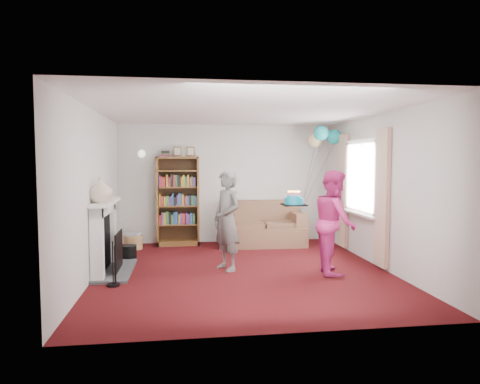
{
  "coord_description": "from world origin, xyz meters",
  "views": [
    {
      "loc": [
        -0.95,
        -6.58,
        1.73
      ],
      "look_at": [
        0.04,
        0.6,
        1.21
      ],
      "focal_mm": 32.0,
      "sensor_mm": 36.0,
      "label": 1
    }
  ],
  "objects": [
    {
      "name": "wall_back",
      "position": [
        0.0,
        2.51,
        1.25
      ],
      "size": [
        4.5,
        0.02,
        2.5
      ],
      "primitive_type": "cube",
      "color": "silver",
      "rests_on": "ground"
    },
    {
      "name": "wall_left",
      "position": [
        -2.26,
        0.0,
        1.25
      ],
      "size": [
        0.02,
        5.0,
        2.5
      ],
      "primitive_type": "cube",
      "color": "silver",
      "rests_on": "ground"
    },
    {
      "name": "person_striped",
      "position": [
        -0.24,
        0.11,
        0.79
      ],
      "size": [
        0.61,
        0.69,
        1.59
      ],
      "primitive_type": "imported",
      "rotation": [
        0.0,
        0.0,
        -1.07
      ],
      "color": "black",
      "rests_on": "ground"
    },
    {
      "name": "person_magenta",
      "position": [
        1.38,
        -0.32,
        0.8
      ],
      "size": [
        0.73,
        0.87,
        1.6
      ],
      "primitive_type": "imported",
      "rotation": [
        0.0,
        0.0,
        1.4
      ],
      "color": "#C1266F",
      "rests_on": "ground"
    },
    {
      "name": "birthday_cake",
      "position": [
        0.77,
        -0.2,
        1.12
      ],
      "size": [
        0.35,
        0.35,
        0.22
      ],
      "rotation": [
        0.0,
        0.0,
        0.02
      ],
      "color": "black",
      "rests_on": "ground"
    },
    {
      "name": "bookcase",
      "position": [
        -1.03,
        2.3,
        0.9
      ],
      "size": [
        0.86,
        0.42,
        2.03
      ],
      "color": "#472B14",
      "rests_on": "ground"
    },
    {
      "name": "ceiling",
      "position": [
        0.0,
        0.0,
        2.5
      ],
      "size": [
        4.5,
        5.0,
        0.01
      ],
      "primitive_type": "cube",
      "color": "white",
      "rests_on": "wall_back"
    },
    {
      "name": "window_bay",
      "position": [
        2.21,
        0.6,
        1.2
      ],
      "size": [
        0.14,
        2.02,
        2.2
      ],
      "color": "white",
      "rests_on": "ground"
    },
    {
      "name": "mantel_vase",
      "position": [
        -2.12,
        -0.15,
        1.31
      ],
      "size": [
        0.44,
        0.44,
        0.37
      ],
      "primitive_type": "imported",
      "rotation": [
        0.0,
        0.0,
        -0.29
      ],
      "color": "beige",
      "rests_on": "fireplace"
    },
    {
      "name": "balloons",
      "position": [
        1.9,
        1.78,
        2.22
      ],
      "size": [
        0.84,
        0.68,
        1.77
      ],
      "color": "#3F3F3F",
      "rests_on": "ground"
    },
    {
      "name": "wicker_basket",
      "position": [
        -1.9,
        1.95,
        0.15
      ],
      "size": [
        0.36,
        0.36,
        0.33
      ],
      "rotation": [
        0.0,
        0.0,
        -0.3
      ],
      "color": "olive",
      "rests_on": "ground"
    },
    {
      "name": "fireplace",
      "position": [
        -2.09,
        0.19,
        0.51
      ],
      "size": [
        0.55,
        1.8,
        1.12
      ],
      "color": "#3F3F42",
      "rests_on": "ground"
    },
    {
      "name": "wall_sconce",
      "position": [
        -1.75,
        2.36,
        1.88
      ],
      "size": [
        0.16,
        0.23,
        0.16
      ],
      "color": "gold",
      "rests_on": "ground"
    },
    {
      "name": "ground",
      "position": [
        0.0,
        0.0,
        0.0
      ],
      "size": [
        5.0,
        5.0,
        0.0
      ],
      "primitive_type": "plane",
      "color": "black",
      "rests_on": "ground"
    },
    {
      "name": "wall_right",
      "position": [
        2.26,
        0.0,
        1.25
      ],
      "size": [
        0.02,
        5.0,
        2.5
      ],
      "primitive_type": "cube",
      "color": "silver",
      "rests_on": "ground"
    },
    {
      "name": "sofa",
      "position": [
        0.71,
        2.07,
        0.34
      ],
      "size": [
        1.69,
        0.9,
        0.9
      ],
      "rotation": [
        0.0,
        0.0,
        -0.02
      ],
      "color": "brown",
      "rests_on": "ground"
    }
  ]
}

